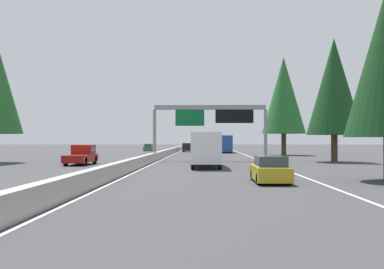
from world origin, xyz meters
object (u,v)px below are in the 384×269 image
object	(u,v)px
sign_gantry_overhead	(211,117)
conifer_right_near	(334,87)
sedan_near_right	(205,151)
bus_far_left	(224,143)
sedan_mid_center	(270,170)
box_truck_distant_a	(206,148)
oncoming_far	(82,155)
pickup_far_right	(191,146)
oncoming_near	(149,148)
minivan_distant_b	(188,147)
conifer_right_mid	(284,95)

from	to	relation	value
sign_gantry_overhead	conifer_right_near	size ratio (longest dim) A/B	0.97
sedan_near_right	bus_far_left	size ratio (longest dim) A/B	0.38
sedan_mid_center	box_truck_distant_a	xyz separation A→B (m)	(13.64, 3.47, 0.93)
sign_gantry_overhead	oncoming_far	bearing A→B (deg)	122.05
sign_gantry_overhead	box_truck_distant_a	distance (m)	12.35
box_truck_distant_a	oncoming_far	world-z (taller)	box_truck_distant_a
pickup_far_right	oncoming_far	size ratio (longest dim) A/B	1.00
oncoming_near	oncoming_far	distance (m)	51.74
bus_far_left	minivan_distant_b	bearing A→B (deg)	56.98
conifer_right_near	minivan_distant_b	bearing A→B (deg)	22.61
minivan_distant_b	pickup_far_right	bearing A→B (deg)	0.02
minivan_distant_b	sedan_mid_center	bearing A→B (deg)	-173.86
sedan_mid_center	oncoming_far	distance (m)	23.40
conifer_right_near	oncoming_far	bearing A→B (deg)	102.23
sedan_mid_center	box_truck_distant_a	distance (m)	14.11
sign_gantry_overhead	bus_far_left	distance (m)	34.12
oncoming_near	conifer_right_mid	world-z (taller)	conifer_right_mid
sign_gantry_overhead	sedan_mid_center	world-z (taller)	sign_gantry_overhead
oncoming_far	oncoming_near	bearing A→B (deg)	179.99
bus_far_left	oncoming_far	distance (m)	44.30
oncoming_far	box_truck_distant_a	bearing A→B (deg)	70.64
sedan_mid_center	oncoming_far	world-z (taller)	oncoming_far
oncoming_far	sedan_near_right	bearing A→B (deg)	156.61
sign_gantry_overhead	conifer_right_near	distance (m)	13.42
pickup_far_right	conifer_right_mid	size ratio (longest dim) A/B	0.37
bus_far_left	oncoming_far	world-z (taller)	bus_far_left
box_truck_distant_a	sedan_near_right	size ratio (longest dim) A/B	1.93
pickup_far_right	oncoming_far	distance (m)	67.93
sedan_mid_center	sedan_near_right	xyz separation A→B (m)	(44.66, 3.59, 0.00)
bus_far_left	sedan_near_right	bearing A→B (deg)	166.34
conifer_right_mid	oncoming_far	bearing A→B (deg)	138.74
box_truck_distant_a	pickup_far_right	size ratio (longest dim) A/B	1.52
sign_gantry_overhead	sedan_near_right	size ratio (longest dim) A/B	2.88
sedan_near_right	oncoming_far	xyz separation A→B (m)	(-26.90, 11.63, 0.23)
oncoming_far	conifer_right_mid	bearing A→B (deg)	138.74
oncoming_near	conifer_right_mid	xyz separation A→B (m)	(-24.75, -23.67, 8.43)
sedan_mid_center	pickup_far_right	xyz separation A→B (m)	(85.19, 6.87, 0.23)
sedan_mid_center	minivan_distant_b	bearing A→B (deg)	6.14
sedan_mid_center	pickup_far_right	bearing A→B (deg)	4.61
box_truck_distant_a	sedan_near_right	xyz separation A→B (m)	(31.02, 0.11, -0.93)
conifer_right_mid	sign_gantry_overhead	bearing A→B (deg)	149.59
sign_gantry_overhead	oncoming_near	bearing A→B (deg)	15.71
sedan_mid_center	sedan_near_right	world-z (taller)	same
sedan_near_right	bus_far_left	bearing A→B (deg)	-13.66
bus_far_left	conifer_right_mid	distance (m)	18.44
sign_gantry_overhead	bus_far_left	xyz separation A→B (m)	(33.85, -2.83, -3.21)
pickup_far_right	conifer_right_near	world-z (taller)	conifer_right_near
minivan_distant_b	conifer_right_near	xyz separation A→B (m)	(-40.58, -16.90, 7.00)
pickup_far_right	conifer_right_near	bearing A→B (deg)	-164.74
box_truck_distant_a	oncoming_near	xyz separation A→B (m)	(55.87, 11.74, -0.93)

